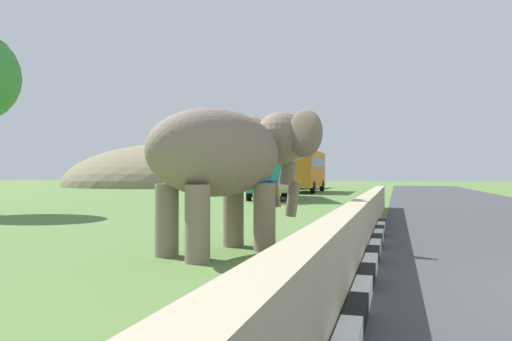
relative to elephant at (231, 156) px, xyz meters
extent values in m
cube|color=black|center=(-4.03, -2.75, -1.77)|extent=(0.90, 0.20, 0.24)
cube|color=white|center=(-3.13, -2.75, -1.77)|extent=(0.90, 0.20, 0.24)
cube|color=black|center=(-2.23, -2.75, -1.77)|extent=(0.90, 0.20, 0.24)
cube|color=white|center=(-1.33, -2.75, -1.77)|extent=(0.90, 0.20, 0.24)
cube|color=black|center=(-0.43, -2.75, -1.77)|extent=(0.90, 0.20, 0.24)
cube|color=white|center=(0.47, -2.75, -1.77)|extent=(0.90, 0.20, 0.24)
cube|color=black|center=(1.37, -2.75, -1.77)|extent=(0.90, 0.20, 0.24)
cube|color=white|center=(2.27, -2.75, -1.77)|extent=(0.90, 0.20, 0.24)
cube|color=black|center=(3.17, -2.75, -1.77)|extent=(0.90, 0.20, 0.24)
cube|color=white|center=(4.07, -2.75, -1.77)|extent=(0.90, 0.20, 0.24)
cube|color=black|center=(4.97, -2.75, -1.77)|extent=(0.90, 0.20, 0.24)
cube|color=tan|center=(-0.33, -2.45, -1.39)|extent=(28.00, 0.36, 1.00)
cylinder|color=#7D6A5C|center=(0.64, 0.18, -1.22)|extent=(0.44, 0.44, 1.35)
cylinder|color=#7D6A5C|center=(0.22, -0.62, -1.22)|extent=(0.44, 0.44, 1.35)
cylinder|color=#7D6A5C|center=(-0.87, 0.96, -1.22)|extent=(0.44, 0.44, 1.35)
cylinder|color=#7D6A5C|center=(-1.29, 0.16, -1.22)|extent=(0.44, 0.44, 1.35)
ellipsoid|color=#7D6A5C|center=(-0.32, 0.17, 0.05)|extent=(3.49, 2.85, 1.70)
sphere|color=#7D6A5C|center=(1.34, -0.69, 0.43)|extent=(1.16, 1.16, 1.16)
ellipsoid|color=#D84C8C|center=(1.59, -0.83, 0.58)|extent=(0.61, 0.73, 0.44)
ellipsoid|color=#7D6A5C|center=(1.57, 0.07, 0.48)|extent=(0.63, 0.91, 1.00)
ellipsoid|color=#7D6A5C|center=(0.85, -1.32, 0.48)|extent=(0.63, 0.91, 1.00)
cylinder|color=#7D6A5C|center=(1.59, -0.83, -0.12)|extent=(0.54, 0.62, 1.00)
cylinder|color=#7D6A5C|center=(1.70, -0.88, -0.92)|extent=(0.41, 0.47, 0.83)
cone|color=beige|center=(1.67, -0.55, -0.02)|extent=(0.38, 0.57, 0.22)
cone|color=beige|center=(1.41, -1.05, -0.02)|extent=(0.38, 0.57, 0.22)
cylinder|color=navy|center=(1.13, -0.36, -1.48)|extent=(0.15, 0.15, 0.82)
cylinder|color=navy|center=(1.06, -0.55, -1.48)|extent=(0.15, 0.15, 0.82)
cube|color=#1E59B2|center=(1.09, -0.46, -0.78)|extent=(0.36, 0.46, 0.58)
cylinder|color=#9E7251|center=(1.18, -0.21, -0.81)|extent=(0.12, 0.14, 0.52)
cylinder|color=#9E7251|center=(1.00, -0.70, -0.81)|extent=(0.14, 0.18, 0.53)
sphere|color=#9E7251|center=(1.09, -0.46, -0.35)|extent=(0.23, 0.23, 0.23)
cube|color=teal|center=(20.32, 4.72, 0.11)|extent=(9.15, 4.86, 3.00)
cube|color=#3F5160|center=(20.32, 4.72, 0.65)|extent=(8.48, 4.70, 0.76)
cylinder|color=black|center=(22.70, 6.61, -1.39)|extent=(1.04, 0.57, 1.00)
cylinder|color=black|center=(23.35, 4.40, -1.39)|extent=(1.04, 0.57, 1.00)
cylinder|color=black|center=(17.30, 5.04, -1.39)|extent=(1.04, 0.57, 1.00)
cylinder|color=black|center=(17.94, 2.83, -1.39)|extent=(1.04, 0.57, 1.00)
cube|color=orange|center=(31.19, 4.41, 0.11)|extent=(8.74, 2.67, 3.00)
cube|color=#3F5160|center=(31.19, 4.41, 0.65)|extent=(8.04, 2.70, 0.76)
cylinder|color=black|center=(33.94, 5.61, -1.39)|extent=(1.01, 0.32, 1.00)
cylinder|color=black|center=(33.99, 3.31, -1.39)|extent=(1.01, 0.32, 1.00)
cylinder|color=black|center=(28.38, 5.50, -1.39)|extent=(1.01, 0.32, 1.00)
cylinder|color=black|center=(28.43, 3.20, -1.39)|extent=(1.01, 0.32, 1.00)
cube|color=#B21E1E|center=(42.57, 7.87, 0.11)|extent=(10.09, 2.83, 3.00)
cube|color=#3F5160|center=(42.57, 7.87, 0.65)|extent=(9.29, 2.84, 0.76)
cylinder|color=black|center=(45.74, 9.12, -1.39)|extent=(1.01, 0.33, 1.00)
cylinder|color=black|center=(45.81, 6.82, -1.39)|extent=(1.01, 0.33, 1.00)
cylinder|color=black|center=(39.33, 8.91, -1.39)|extent=(1.01, 0.33, 1.00)
cylinder|color=black|center=(39.41, 6.61, -1.39)|extent=(1.01, 0.33, 1.00)
cylinder|color=tan|center=(14.57, 2.72, -1.57)|extent=(0.12, 0.12, 0.65)
cylinder|color=tan|center=(14.85, 2.94, -1.57)|extent=(0.12, 0.12, 0.65)
cylinder|color=tan|center=(15.12, 2.01, -1.57)|extent=(0.12, 0.12, 0.65)
cylinder|color=tan|center=(15.41, 2.23, -1.57)|extent=(0.12, 0.12, 0.65)
ellipsoid|color=tan|center=(14.99, 2.47, -1.00)|extent=(1.39, 1.55, 0.66)
ellipsoid|color=tan|center=(14.42, 3.21, -0.90)|extent=(0.45, 0.48, 0.32)
ellipsoid|color=#7A7155|center=(52.67, 26.37, -1.89)|extent=(35.78, 28.63, 11.71)
camera|label=1|loc=(-8.86, -3.13, -0.38)|focal=33.31mm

